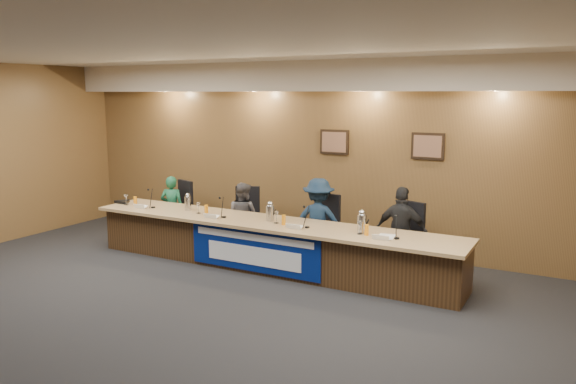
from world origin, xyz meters
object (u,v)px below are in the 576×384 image
dais_body (268,246)px  office_chair_b (246,222)px  panelist_a (172,208)px  panelist_b (243,217)px  office_chair_c (321,232)px  office_chair_d (403,243)px  office_chair_a (176,213)px  panelist_c (318,221)px  panelist_d (402,232)px  speakerphone (123,202)px  banner (254,250)px  carafe_left (188,203)px  carafe_right (362,224)px  carafe_mid (270,213)px

dais_body → office_chair_b: bearing=140.4°
panelist_a → panelist_b: 1.54m
panelist_a → panelist_b: bearing=160.7°
office_chair_b → office_chair_c: same height
panelist_b → office_chair_b: bearing=-85.6°
office_chair_d → panelist_a: bearing=-161.5°
office_chair_a → panelist_a: bearing=-71.6°
panelist_c → office_chair_c: size_ratio=2.84×
panelist_d → office_chair_a: (-4.31, 0.10, -0.19)m
panelist_d → speakerphone: panelist_d is taller
banner → office_chair_c: (0.57, 1.12, 0.10)m
office_chair_a → office_chair_c: (2.96, 0.00, 0.00)m
panelist_b → panelist_d: 2.77m
dais_body → panelist_a: (-2.39, 0.60, 0.25)m
panelist_c → banner: bearing=46.1°
panelist_d → carafe_left: bearing=8.7°
banner → office_chair_c: banner is taller
carafe_left → banner: bearing=-15.5°
panelist_c → office_chair_a: 2.97m
panelist_c → carafe_left: 2.21m
banner → office_chair_a: size_ratio=4.58×
carafe_right → banner: bearing=-166.5°
panelist_c → dais_body: bearing=32.0°
dais_body → carafe_mid: size_ratio=25.82×
office_chair_b → carafe_right: bearing=-41.9°
carafe_mid → dais_body: bearing=-156.5°
office_chair_a → carafe_left: 1.16m
office_chair_c → carafe_mid: size_ratio=2.07×
panelist_b → carafe_left: panelist_b is taller
panelist_b → carafe_left: size_ratio=5.13×
speakerphone → office_chair_c: bearing=12.1°
office_chair_a → office_chair_d: bearing=18.4°
carafe_mid → office_chair_b: bearing=142.1°
office_chair_a → carafe_right: bearing=7.7°
carafe_left → carafe_right: 3.09m
office_chair_d → carafe_left: 3.56m
panelist_c → carafe_mid: bearing=33.0°
panelist_a → office_chair_a: (0.00, 0.10, -0.12)m
panelist_d → carafe_mid: panelist_d is taller
panelist_b → office_chair_c: (1.42, 0.10, -0.12)m
panelist_b → office_chair_a: 1.55m
dais_body → carafe_left: bearing=179.5°
panelist_b → carafe_mid: 1.10m
banner → panelist_d: panelist_d is taller
banner → office_chair_d: size_ratio=4.58×
dais_body → carafe_left: carafe_left is taller
dais_body → panelist_c: size_ratio=4.41×
office_chair_c → panelist_b: bearing=-167.8°
panelist_d → office_chair_a: 4.32m
banner → office_chair_a: (-2.39, 1.12, 0.10)m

